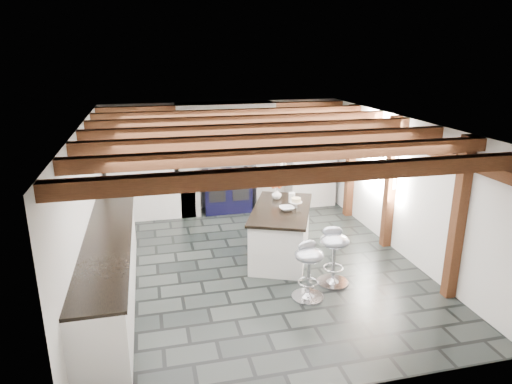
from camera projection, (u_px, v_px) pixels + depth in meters
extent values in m
plane|color=black|center=(256.00, 264.00, 7.42)|extent=(6.00, 6.00, 0.00)
plane|color=silver|center=(223.00, 155.00, 9.86)|extent=(5.00, 0.00, 5.00)
plane|color=silver|center=(86.00, 209.00, 6.52)|extent=(0.00, 6.00, 6.00)
plane|color=silver|center=(401.00, 186.00, 7.63)|extent=(0.00, 6.00, 6.00)
plane|color=white|center=(256.00, 123.00, 6.73)|extent=(6.00, 6.00, 0.00)
cube|color=white|center=(188.00, 170.00, 9.46)|extent=(0.40, 0.60, 1.90)
cube|color=white|center=(263.00, 165.00, 9.82)|extent=(0.40, 0.60, 1.90)
cube|color=brown|center=(225.00, 118.00, 9.33)|extent=(2.10, 0.65, 0.18)
cube|color=white|center=(225.00, 111.00, 9.28)|extent=(2.00, 0.60, 0.31)
cube|color=black|center=(228.00, 117.00, 9.01)|extent=(1.00, 0.03, 0.22)
cube|color=silver|center=(228.00, 118.00, 9.00)|extent=(0.90, 0.01, 0.14)
cube|color=white|center=(141.00, 170.00, 9.24)|extent=(1.30, 0.58, 2.00)
cube|color=white|center=(311.00, 160.00, 10.05)|extent=(1.00, 0.58, 2.00)
cube|color=white|center=(110.00, 271.00, 6.24)|extent=(0.60, 3.80, 0.88)
cube|color=black|center=(107.00, 240.00, 6.10)|extent=(0.64, 3.80, 0.04)
cube|color=white|center=(177.00, 194.00, 9.56)|extent=(0.70, 0.60, 0.88)
cube|color=black|center=(176.00, 173.00, 9.42)|extent=(0.74, 0.64, 0.04)
cube|color=brown|center=(401.00, 139.00, 7.38)|extent=(0.15, 5.80, 0.14)
plane|color=white|center=(384.00, 155.00, 8.07)|extent=(0.00, 0.90, 0.90)
cube|color=brown|center=(319.00, 173.00, 4.35)|extent=(5.00, 0.16, 0.16)
cube|color=brown|center=(291.00, 154.00, 5.15)|extent=(5.00, 0.16, 0.16)
cube|color=brown|center=(271.00, 140.00, 5.95)|extent=(5.00, 0.16, 0.16)
cube|color=brown|center=(256.00, 129.00, 6.76)|extent=(5.00, 0.16, 0.16)
cube|color=brown|center=(244.00, 121.00, 7.56)|extent=(5.00, 0.16, 0.16)
cube|color=brown|center=(234.00, 114.00, 8.37)|extent=(5.00, 0.16, 0.16)
cube|color=brown|center=(226.00, 108.00, 9.17)|extent=(5.00, 0.16, 0.16)
cube|color=brown|center=(458.00, 220.00, 6.13)|extent=(0.15, 0.15, 2.30)
cube|color=brown|center=(390.00, 183.00, 7.80)|extent=(0.15, 0.15, 2.30)
cube|color=brown|center=(351.00, 162.00, 9.29)|extent=(0.15, 0.15, 2.30)
cylinder|color=black|center=(285.00, 147.00, 6.90)|extent=(0.01, 0.01, 0.56)
cylinder|color=white|center=(285.00, 168.00, 7.00)|extent=(0.09, 0.09, 0.22)
cylinder|color=black|center=(283.00, 143.00, 7.19)|extent=(0.01, 0.01, 0.56)
cylinder|color=white|center=(282.00, 163.00, 7.28)|extent=(0.09, 0.09, 0.22)
cylinder|color=black|center=(281.00, 139.00, 7.48)|extent=(0.01, 0.01, 0.56)
cylinder|color=white|center=(280.00, 159.00, 7.57)|extent=(0.09, 0.09, 0.22)
cube|color=black|center=(227.00, 190.00, 9.77)|extent=(1.00, 0.60, 0.90)
ellipsoid|color=silver|center=(215.00, 169.00, 9.57)|extent=(0.28, 0.28, 0.11)
ellipsoid|color=silver|center=(238.00, 168.00, 9.68)|extent=(0.28, 0.28, 0.11)
cylinder|color=silver|center=(229.00, 178.00, 9.36)|extent=(0.95, 0.03, 0.03)
cube|color=black|center=(217.00, 195.00, 9.44)|extent=(0.35, 0.02, 0.30)
cube|color=black|center=(241.00, 194.00, 9.55)|extent=(0.35, 0.02, 0.30)
cube|color=white|center=(281.00, 234.00, 7.59)|extent=(1.41, 1.85, 0.81)
cube|color=black|center=(282.00, 209.00, 7.47)|extent=(1.51, 1.95, 0.05)
imported|color=white|center=(277.00, 194.00, 7.89)|extent=(0.22, 0.22, 0.18)
ellipsoid|color=#CE4E1D|center=(277.00, 186.00, 7.84)|extent=(0.18, 0.18, 0.11)
cylinder|color=white|center=(292.00, 198.00, 7.72)|extent=(0.11, 0.11, 0.17)
imported|color=white|center=(287.00, 208.00, 7.35)|extent=(0.31, 0.31, 0.06)
cylinder|color=white|center=(296.00, 205.00, 7.45)|extent=(0.05, 0.05, 0.09)
cylinder|color=white|center=(296.00, 202.00, 7.44)|extent=(0.20, 0.20, 0.01)
cylinder|color=beige|center=(296.00, 200.00, 7.42)|extent=(0.16, 0.16, 0.06)
cylinder|color=silver|center=(333.00, 282.00, 6.80)|extent=(0.47, 0.47, 0.03)
cone|color=silver|center=(333.00, 279.00, 6.79)|extent=(0.21, 0.21, 0.09)
cylinder|color=silver|center=(334.00, 262.00, 6.70)|extent=(0.05, 0.05, 0.59)
torus|color=silver|center=(333.00, 268.00, 6.73)|extent=(0.30, 0.30, 0.02)
ellipsoid|color=#969AA4|center=(335.00, 241.00, 6.60)|extent=(0.51, 0.51, 0.19)
ellipsoid|color=#969AA4|center=(334.00, 231.00, 6.67)|extent=(0.32, 0.18, 0.16)
cylinder|color=silver|center=(308.00, 297.00, 6.41)|extent=(0.45, 0.45, 0.03)
cone|color=silver|center=(308.00, 294.00, 6.39)|extent=(0.21, 0.21, 0.08)
cylinder|color=silver|center=(308.00, 276.00, 6.31)|extent=(0.05, 0.05, 0.57)
torus|color=silver|center=(308.00, 282.00, 6.34)|extent=(0.29, 0.29, 0.02)
ellipsoid|color=#969AA4|center=(309.00, 255.00, 6.21)|extent=(0.50, 0.50, 0.18)
ellipsoid|color=#969AA4|center=(305.00, 246.00, 6.27)|extent=(0.31, 0.18, 0.16)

